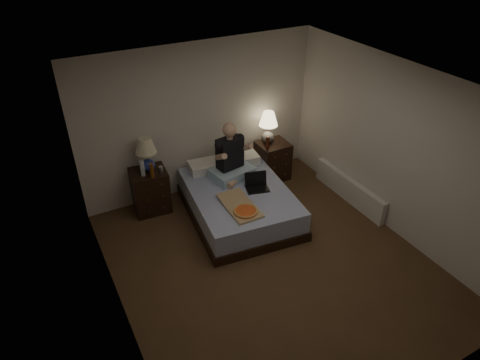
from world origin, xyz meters
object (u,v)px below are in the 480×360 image
radiator (349,189)px  lamp_right (268,127)px  beer_bottle_right (268,143)px  pizza_box (246,212)px  lamp_left (147,155)px  person (232,152)px  water_bottle (142,168)px  nightstand_right (273,161)px  beer_bottle_left (152,171)px  bed (239,202)px  laptop (258,183)px  nightstand_left (150,190)px  soda_can (161,169)px

radiator → lamp_right: bearing=121.5°
beer_bottle_right → pizza_box: beer_bottle_right is taller
lamp_left → person: person is taller
water_bottle → nightstand_right: bearing=-0.3°
lamp_right → beer_bottle_left: 2.16m
lamp_right → radiator: bearing=-58.5°
lamp_left → person: 1.29m
bed → laptop: bearing=-19.7°
nightstand_left → lamp_left: size_ratio=1.26×
pizza_box → bed: bearing=70.8°
beer_bottle_right → person: (-0.79, -0.23, 0.15)m
soda_can → lamp_right: bearing=3.6°
nightstand_right → person: bearing=-160.0°
lamp_left → beer_bottle_right: bearing=-6.5°
lamp_left → beer_bottle_left: (-0.01, -0.21, -0.17)m
nightstand_left → bed: bearing=-30.0°
bed → radiator: 1.86m
person → beer_bottle_left: bearing=158.5°
beer_bottle_right → lamp_left: bearing=173.5°
lamp_left → laptop: lamp_left is taller
soda_can → beer_bottle_right: bearing=-2.7°
bed → lamp_right: 1.48m
beer_bottle_right → person: 0.84m
water_bottle → radiator: size_ratio=0.16×
bed → soda_can: soda_can is taller
nightstand_left → lamp_left: lamp_left is taller
nightstand_left → lamp_right: bearing=5.2°
nightstand_right → laptop: 1.20m
person → pizza_box: size_ratio=1.22×
lamp_left → radiator: (2.94, -1.32, -0.79)m
nightstand_right → lamp_right: (-0.06, 0.10, 0.62)m
bed → pizza_box: (-0.21, -0.58, 0.28)m
nightstand_left → beer_bottle_right: beer_bottle_right is taller
water_bottle → beer_bottle_left: water_bottle is taller
nightstand_left → beer_bottle_left: size_ratio=3.07×
nightstand_right → soda_can: soda_can is taller
beer_bottle_left → beer_bottle_right: bearing=-0.5°
nightstand_left → nightstand_right: nightstand_left is taller
water_bottle → lamp_right: bearing=2.2°
lamp_right → radiator: size_ratio=0.35×
pizza_box → water_bottle: bearing=129.0°
beer_bottle_left → radiator: bearing=-20.6°
nightstand_left → soda_can: bearing=-29.8°
beer_bottle_left → laptop: (1.40, -0.74, -0.22)m
bed → nightstand_right: (1.06, 0.72, 0.10)m
water_bottle → soda_can: size_ratio=2.50×
bed → nightstand_left: 1.42m
beer_bottle_right → nightstand_right: bearing=31.0°
lamp_right → pizza_box: 1.90m
water_bottle → beer_bottle_left: size_ratio=1.09×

